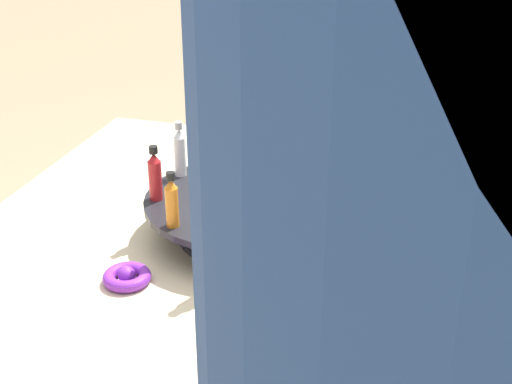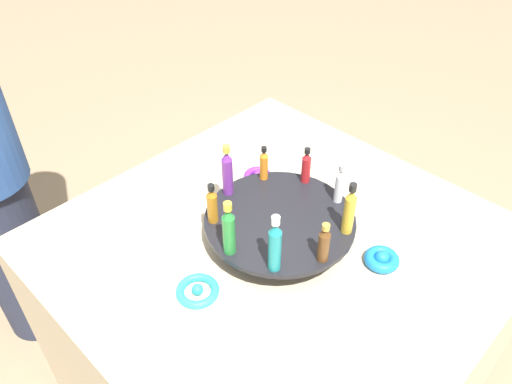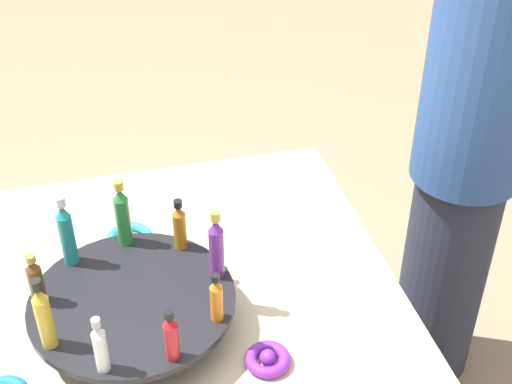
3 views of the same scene
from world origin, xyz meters
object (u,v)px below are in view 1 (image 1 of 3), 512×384
(bottle_clear, at_px, (180,151))
(ribbon_bow_blue, at_px, (226,172))
(bottle_red, at_px, (155,175))
(bottle_orange, at_px, (172,202))
(bottle_gold, at_px, (229,133))
(ribbon_bow_teal, at_px, (381,253))
(display_stand, at_px, (245,211))
(ribbon_bow_purple, at_px, (127,277))
(bottle_brown, at_px, (284,144))
(bottle_amber, at_px, (296,207))
(bottle_purple, at_px, (229,204))
(bottle_teal, at_px, (326,150))
(bottle_green, at_px, (333,176))

(bottle_clear, relative_size, ribbon_bow_blue, 1.30)
(bottle_red, distance_m, bottle_orange, 0.11)
(bottle_gold, height_order, ribbon_bow_teal, bottle_gold)
(display_stand, xyz_separation_m, bottle_gold, (-0.07, 0.14, 0.09))
(ribbon_bow_purple, bearing_deg, ribbon_bow_blue, 86.40)
(display_stand, height_order, bottle_red, bottle_red)
(bottle_red, xyz_separation_m, ribbon_bow_blue, (0.04, 0.27, -0.11))
(bottle_orange, bearing_deg, bottle_brown, 67.85)
(bottle_amber, xyz_separation_m, bottle_brown, (-0.08, 0.26, -0.00))
(bottle_orange, bearing_deg, bottle_purple, -12.15)
(bottle_clear, distance_m, bottle_purple, 0.27)
(bottle_teal, xyz_separation_m, bottle_brown, (-0.09, 0.06, -0.02))
(bottle_teal, bearing_deg, bottle_orange, -132.15)
(bottle_orange, distance_m, bottle_teal, 0.31)
(bottle_clear, height_order, bottle_gold, bottle_gold)
(display_stand, bearing_deg, bottle_gold, 117.85)
(bottle_purple, bearing_deg, bottle_brown, 87.85)
(bottle_clear, bearing_deg, bottle_orange, -72.15)
(bottle_orange, distance_m, bottle_green, 0.27)
(bottle_amber, distance_m, bottle_green, 0.11)
(bottle_amber, relative_size, ribbon_bow_purple, 1.35)
(bottle_clear, height_order, ribbon_bow_purple, bottle_clear)
(bottle_red, relative_size, bottle_brown, 0.99)
(bottle_amber, height_order, ribbon_bow_blue, bottle_amber)
(bottle_teal, height_order, ribbon_bow_purple, bottle_teal)
(bottle_clear, bearing_deg, bottle_teal, 7.85)
(bottle_brown, bearing_deg, ribbon_bow_purple, -115.31)
(bottle_brown, bearing_deg, ribbon_bow_teal, -38.24)
(bottle_gold, distance_m, ribbon_bow_teal, 0.37)
(bottle_purple, distance_m, ribbon_bow_teal, 0.29)
(bottle_orange, xyz_separation_m, bottle_green, (0.24, 0.13, 0.02))
(bottle_green, relative_size, bottle_teal, 0.96)
(bottle_red, height_order, ribbon_bow_purple, bottle_red)
(display_stand, bearing_deg, bottle_red, -162.15)
(ribbon_bow_teal, bearing_deg, bottle_amber, -145.60)
(ribbon_bow_purple, bearing_deg, ribbon_bow_teal, 26.40)
(display_stand, bearing_deg, bottle_clear, 157.85)
(display_stand, distance_m, ribbon_bow_teal, 0.25)
(bottle_clear, distance_m, ribbon_bow_blue, 0.20)
(bottle_red, height_order, bottle_teal, bottle_teal)
(bottle_teal, bearing_deg, bottle_clear, -172.15)
(bottle_purple, distance_m, bottle_amber, 0.11)
(bottle_orange, relative_size, bottle_green, 0.69)
(bottle_red, distance_m, ribbon_bow_purple, 0.19)
(display_stand, relative_size, bottle_orange, 3.73)
(bottle_purple, xyz_separation_m, ribbon_bow_purple, (-0.16, -0.05, -0.13))
(bottle_green, bearing_deg, ribbon_bow_teal, -6.09)
(bottle_amber, bearing_deg, bottle_purple, -152.15)
(bottle_orange, xyz_separation_m, bottle_gold, (0.01, 0.27, 0.02))
(bottle_amber, distance_m, ribbon_bow_teal, 0.19)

